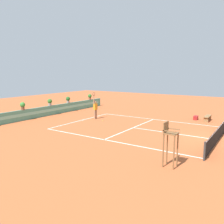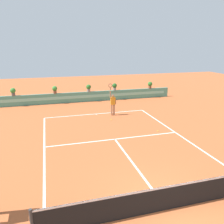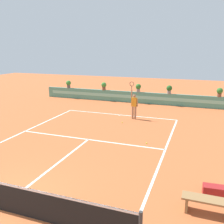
# 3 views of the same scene
# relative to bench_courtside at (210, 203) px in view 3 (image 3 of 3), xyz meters

# --- Properties ---
(ground_plane) EXTENTS (60.00, 60.00, 0.00)m
(ground_plane) POSITION_rel_bench_courtside_xyz_m (-6.03, 4.08, -0.38)
(ground_plane) COLOR #B2562D
(court_lines) EXTENTS (8.32, 11.94, 0.01)m
(court_lines) POSITION_rel_bench_courtside_xyz_m (-6.03, 4.80, -0.37)
(court_lines) COLOR white
(court_lines) RESTS_ON ground
(back_wall_barrier) EXTENTS (18.00, 0.21, 1.00)m
(back_wall_barrier) POSITION_rel_bench_courtside_xyz_m (-6.03, 14.47, 0.12)
(back_wall_barrier) COLOR #4C8E7A
(back_wall_barrier) RESTS_ON ground
(bench_courtside) EXTENTS (1.60, 0.44, 0.51)m
(bench_courtside) POSITION_rel_bench_courtside_xyz_m (0.00, 0.00, 0.00)
(bench_courtside) COLOR olive
(bench_courtside) RESTS_ON ground
(gear_bag) EXTENTS (0.72, 0.41, 0.36)m
(gear_bag) POSITION_rel_bench_courtside_xyz_m (0.16, 1.08, -0.20)
(gear_bag) COLOR maroon
(gear_bag) RESTS_ON ground
(tennis_player) EXTENTS (0.62, 0.25, 2.58)m
(tennis_player) POSITION_rel_bench_courtside_xyz_m (-4.79, 9.28, 0.67)
(tennis_player) COLOR #9E7051
(tennis_player) RESTS_ON ground
(tennis_ball_near_baseline) EXTENTS (0.07, 0.07, 0.07)m
(tennis_ball_near_baseline) POSITION_rel_bench_courtside_xyz_m (-5.25, 8.08, -0.34)
(tennis_ball_near_baseline) COLOR #CCE033
(tennis_ball_near_baseline) RESTS_ON ground
(tennis_ball_mid_court) EXTENTS (0.07, 0.07, 0.07)m
(tennis_ball_mid_court) POSITION_rel_bench_courtside_xyz_m (-2.94, 4.94, -0.34)
(tennis_ball_mid_court) COLOR #CCE033
(tennis_ball_mid_court) RESTS_ON ground
(potted_plant_left) EXTENTS (0.48, 0.48, 0.72)m
(potted_plant_left) POSITION_rel_bench_courtside_xyz_m (-9.08, 14.47, 1.04)
(potted_plant_left) COLOR brown
(potted_plant_left) RESTS_ON back_wall_barrier
(potted_plant_right) EXTENTS (0.48, 0.48, 0.72)m
(potted_plant_right) POSITION_rel_bench_courtside_xyz_m (-3.10, 14.47, 1.04)
(potted_plant_right) COLOR gray
(potted_plant_right) RESTS_ON back_wall_barrier
(potted_plant_far_left) EXTENTS (0.48, 0.48, 0.72)m
(potted_plant_far_left) POSITION_rel_bench_courtside_xyz_m (-12.79, 14.47, 1.04)
(potted_plant_far_left) COLOR #514C47
(potted_plant_far_left) RESTS_ON back_wall_barrier
(potted_plant_far_right) EXTENTS (0.48, 0.48, 0.72)m
(potted_plant_far_right) POSITION_rel_bench_courtside_xyz_m (0.86, 14.47, 1.04)
(potted_plant_far_right) COLOR brown
(potted_plant_far_right) RESTS_ON back_wall_barrier
(potted_plant_centre) EXTENTS (0.48, 0.48, 0.72)m
(potted_plant_centre) POSITION_rel_bench_courtside_xyz_m (-5.80, 14.47, 1.04)
(potted_plant_centre) COLOR gray
(potted_plant_centre) RESTS_ON back_wall_barrier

